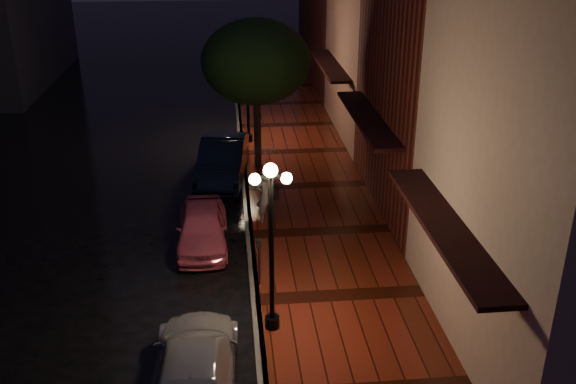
# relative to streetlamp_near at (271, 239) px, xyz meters

# --- Properties ---
(ground) EXTENTS (120.00, 120.00, 0.00)m
(ground) POSITION_rel_streetlamp_near_xyz_m (-0.35, 5.00, -2.60)
(ground) COLOR black
(ground) RESTS_ON ground
(sidewalk) EXTENTS (4.50, 60.00, 0.15)m
(sidewalk) POSITION_rel_streetlamp_near_xyz_m (1.90, 5.00, -2.53)
(sidewalk) COLOR #49180D
(sidewalk) RESTS_ON ground
(curb) EXTENTS (0.25, 60.00, 0.15)m
(curb) POSITION_rel_streetlamp_near_xyz_m (-0.35, 5.00, -2.53)
(curb) COLOR #595451
(curb) RESTS_ON ground
(storefront_mid) EXTENTS (5.00, 8.00, 11.00)m
(storefront_mid) POSITION_rel_streetlamp_near_xyz_m (6.65, 7.00, 2.90)
(storefront_mid) COLOR #511914
(storefront_mid) RESTS_ON ground
(storefront_far) EXTENTS (5.00, 8.00, 9.00)m
(storefront_far) POSITION_rel_streetlamp_near_xyz_m (6.65, 15.00, 1.90)
(storefront_far) COLOR #8C5951
(storefront_far) RESTS_ON ground
(streetlamp_near) EXTENTS (0.96, 0.36, 4.31)m
(streetlamp_near) POSITION_rel_streetlamp_near_xyz_m (0.00, 0.00, 0.00)
(streetlamp_near) COLOR black
(streetlamp_near) RESTS_ON sidewalk
(streetlamp_far) EXTENTS (0.96, 0.36, 4.31)m
(streetlamp_far) POSITION_rel_streetlamp_near_xyz_m (0.00, 14.00, 0.00)
(streetlamp_far) COLOR black
(streetlamp_far) RESTS_ON sidewalk
(street_tree) EXTENTS (4.16, 4.16, 5.80)m
(street_tree) POSITION_rel_streetlamp_near_xyz_m (0.26, 10.99, 1.64)
(street_tree) COLOR black
(street_tree) RESTS_ON sidewalk
(pink_car) EXTENTS (1.53, 3.77, 1.28)m
(pink_car) POSITION_rel_streetlamp_near_xyz_m (-1.81, 4.68, -1.96)
(pink_car) COLOR #D75874
(pink_car) RESTS_ON ground
(navy_car) EXTENTS (2.22, 4.94, 1.57)m
(navy_car) POSITION_rel_streetlamp_near_xyz_m (-1.15, 10.07, -1.81)
(navy_car) COLOR black
(navy_car) RESTS_ON ground
(silver_car) EXTENTS (1.99, 4.56, 1.31)m
(silver_car) POSITION_rel_streetlamp_near_xyz_m (-1.81, -1.98, -1.95)
(silver_car) COLOR #A6A5AD
(silver_car) RESTS_ON ground
(woman_with_umbrella) EXTENTS (1.10, 1.12, 2.65)m
(woman_with_umbrella) POSITION_rel_streetlamp_near_xyz_m (0.25, 5.83, -0.70)
(woman_with_umbrella) COLOR white
(woman_with_umbrella) RESTS_ON sidewalk
(parking_meter) EXTENTS (0.13, 0.10, 1.38)m
(parking_meter) POSITION_rel_streetlamp_near_xyz_m (-0.20, 2.01, -1.61)
(parking_meter) COLOR black
(parking_meter) RESTS_ON sidewalk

